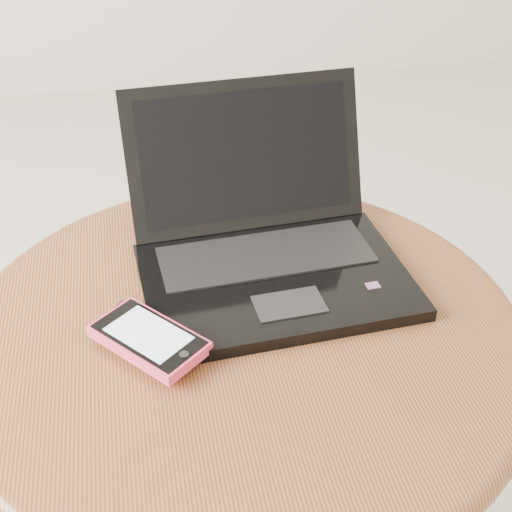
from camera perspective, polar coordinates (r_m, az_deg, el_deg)
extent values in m
cylinder|color=brown|center=(1.00, -0.97, -16.51)|extent=(0.10, 0.10, 0.46)
cylinder|color=#5E2C15|center=(0.83, -1.14, -5.88)|extent=(0.62, 0.62, 0.03)
torus|color=#5E2C15|center=(0.83, -1.14, -5.88)|extent=(0.65, 0.65, 0.03)
cube|color=black|center=(0.86, 1.56, -2.02)|extent=(0.33, 0.24, 0.02)
cube|color=black|center=(0.89, 0.79, 0.11)|extent=(0.27, 0.11, 0.00)
cube|color=black|center=(0.81, 2.69, -3.88)|extent=(0.08, 0.05, 0.00)
cube|color=red|center=(0.85, 9.37, -2.35)|extent=(0.02, 0.01, 0.00)
cube|color=black|center=(0.93, -0.84, 8.12)|extent=(0.31, 0.10, 0.18)
cube|color=black|center=(0.92, -0.78, 8.10)|extent=(0.28, 0.08, 0.15)
cube|color=black|center=(0.80, -8.60, -6.08)|extent=(0.12, 0.12, 0.01)
cube|color=#A91171|center=(0.82, -11.57, -4.66)|extent=(0.04, 0.05, 0.00)
cube|color=#F33C5E|center=(0.77, -8.60, -6.63)|extent=(0.13, 0.14, 0.01)
cube|color=black|center=(0.77, -8.65, -6.24)|extent=(0.12, 0.13, 0.00)
cube|color=silver|center=(0.77, -8.65, -6.18)|extent=(0.10, 0.10, 0.00)
cylinder|color=black|center=(0.74, -5.82, -7.86)|extent=(0.01, 0.01, 0.00)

